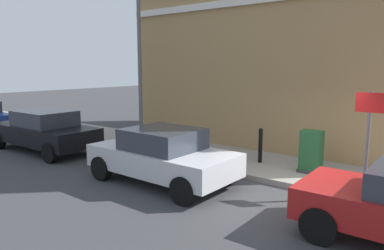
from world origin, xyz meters
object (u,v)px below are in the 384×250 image
(lamppost, at_px, (140,58))
(street_sign, at_px, (368,127))
(car_silver, at_px, (162,155))
(bollard_near_cabinet, at_px, (260,144))
(car_black, at_px, (44,130))
(bollard_far_kerb, at_px, (202,144))
(utility_cabinet, at_px, (311,153))

(lamppost, bearing_deg, street_sign, -96.71)
(car_silver, height_order, bollard_near_cabinet, car_silver)
(car_black, bearing_deg, bollard_near_cabinet, -159.59)
(car_black, relative_size, bollard_far_kerb, 4.26)
(car_silver, relative_size, bollard_near_cabinet, 3.80)
(bollard_near_cabinet, xyz_separation_m, street_sign, (-0.91, -3.07, 0.96))
(bollard_far_kerb, distance_m, lamppost, 4.66)
(bollard_near_cabinet, relative_size, street_sign, 0.45)
(bollard_near_cabinet, relative_size, bollard_far_kerb, 1.00)
(car_black, relative_size, bollard_near_cabinet, 4.26)
(bollard_near_cabinet, distance_m, street_sign, 3.34)
(bollard_far_kerb, xyz_separation_m, lamppost, (1.14, 3.70, 2.60))
(utility_cabinet, height_order, street_sign, street_sign)
(utility_cabinet, height_order, lamppost, lamppost)
(car_silver, distance_m, street_sign, 4.90)
(bollard_near_cabinet, bearing_deg, bollard_far_kerb, 128.50)
(car_silver, bearing_deg, bollard_far_kerb, -88.10)
(utility_cabinet, bearing_deg, bollard_near_cabinet, 86.33)
(street_sign, bearing_deg, utility_cabinet, 61.82)
(bollard_far_kerb, bearing_deg, street_sign, -87.72)
(car_silver, xyz_separation_m, street_sign, (1.94, -4.41, 0.93))
(car_silver, height_order, street_sign, street_sign)
(utility_cabinet, xyz_separation_m, lamppost, (0.15, 6.63, 2.62))
(bollard_near_cabinet, relative_size, lamppost, 0.18)
(car_silver, height_order, utility_cabinet, car_silver)
(utility_cabinet, xyz_separation_m, street_sign, (-0.81, -1.52, 0.98))
(bollard_far_kerb, xyz_separation_m, street_sign, (0.18, -4.44, 0.96))
(bollard_near_cabinet, distance_m, bollard_far_kerb, 1.75)
(car_black, relative_size, lamppost, 0.77)
(street_sign, bearing_deg, bollard_near_cabinet, 73.47)
(utility_cabinet, distance_m, bollard_far_kerb, 3.09)
(car_silver, bearing_deg, bollard_near_cabinet, -114.29)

